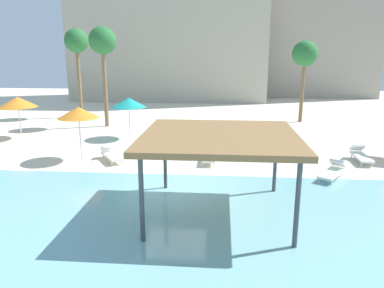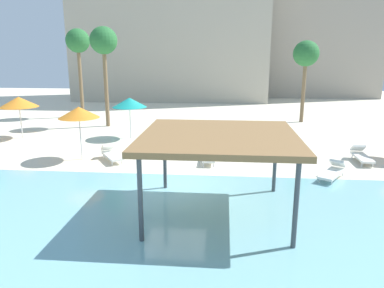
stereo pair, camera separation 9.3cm
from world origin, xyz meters
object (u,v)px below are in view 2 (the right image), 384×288
Objects in this scene: lounge_chair_5 at (333,171)px; lounge_chair_6 at (209,155)px; lounge_chair_1 at (111,154)px; lounge_chair_2 at (193,139)px; palm_tree_3 at (306,55)px; shade_pavilion at (219,138)px; palm_tree_2 at (78,43)px; beach_umbrella_teal_0 at (129,102)px; beach_umbrella_orange_4 at (79,112)px; beach_umbrella_orange_1 at (19,102)px; palm_tree_1 at (104,43)px; lounge_chair_0 at (361,155)px.

lounge_chair_5 is 5.70m from lounge_chair_6.
lounge_chair_6 is at bearing -78.58° from lounge_chair_5.
lounge_chair_1 and lounge_chair_6 have the same top height.
lounge_chair_2 is 11.93m from palm_tree_3.
shade_pavilion is 21.71m from palm_tree_2.
beach_umbrella_teal_0 is 5.01m from beach_umbrella_orange_4.
shade_pavilion is 8.98m from beach_umbrella_orange_4.
beach_umbrella_orange_4 is 0.37× the size of palm_tree_2.
beach_umbrella_orange_4 reaches higher than beach_umbrella_orange_1.
lounge_chair_1 is (7.03, -4.29, -1.93)m from beach_umbrella_orange_1.
lounge_chair_6 is 0.27× the size of palm_tree_1.
shade_pavilion is 2.54× the size of lounge_chair_5.
shade_pavilion reaches higher than lounge_chair_2.
shade_pavilion reaches higher than lounge_chair_0.
lounge_chair_0 is at bearing -85.92° from palm_tree_3.
lounge_chair_1 is 10.32m from lounge_chair_5.
palm_tree_1 reaches higher than beach_umbrella_teal_0.
beach_umbrella_orange_4 is 1.39× the size of lounge_chair_0.
lounge_chair_5 is at bearing 68.08° from lounge_chair_6.
palm_tree_2 reaches higher than palm_tree_1.
lounge_chair_6 is (6.36, 0.20, -2.04)m from beach_umbrella_orange_4.
palm_tree_1 is at bearing -115.93° from lounge_chair_0.
lounge_chair_2 is at bearing -134.58° from palm_tree_3.
shade_pavilion is 16.80m from palm_tree_1.
palm_tree_2 reaches higher than lounge_chair_1.
beach_umbrella_teal_0 is at bearing 75.64° from beach_umbrella_orange_4.
beach_umbrella_orange_1 is at bearing -155.29° from lounge_chair_1.
shade_pavilion is at bearing -39.92° from beach_umbrella_orange_4.
beach_umbrella_teal_0 is 5.25m from lounge_chair_1.
beach_umbrella_orange_1 is 0.37× the size of palm_tree_1.
palm_tree_2 reaches higher than palm_tree_3.
beach_umbrella_orange_1 is 10.98m from lounge_chair_2.
palm_tree_3 is (-0.76, 10.65, 4.67)m from lounge_chair_0.
beach_umbrella_teal_0 is at bearing 5.04° from beach_umbrella_orange_1.
beach_umbrella_orange_1 is 19.66m from lounge_chair_0.
beach_umbrella_teal_0 is at bearing -150.69° from palm_tree_3.
palm_tree_2 is 17.75m from palm_tree_3.
beach_umbrella_orange_4 is at bearing -88.48° from lounge_chair_6.
palm_tree_2 is at bearing 177.32° from palm_tree_3.
palm_tree_1 is at bearing 45.67° from beach_umbrella_orange_1.
beach_umbrella_teal_0 is 0.36× the size of palm_tree_1.
shade_pavilion is at bearing -109.52° from palm_tree_3.
shade_pavilion reaches higher than lounge_chair_1.
lounge_chair_2 is at bearing 34.48° from beach_umbrella_orange_4.
lounge_chair_1 is 0.27× the size of palm_tree_1.
lounge_chair_5 is at bearing -32.98° from beach_umbrella_teal_0.
lounge_chair_2 is 14.36m from palm_tree_2.
beach_umbrella_orange_1 is at bearing 142.33° from beach_umbrella_orange_4.
beach_umbrella_teal_0 is 7.17m from lounge_chair_6.
beach_umbrella_orange_1 is 0.42× the size of palm_tree_3.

